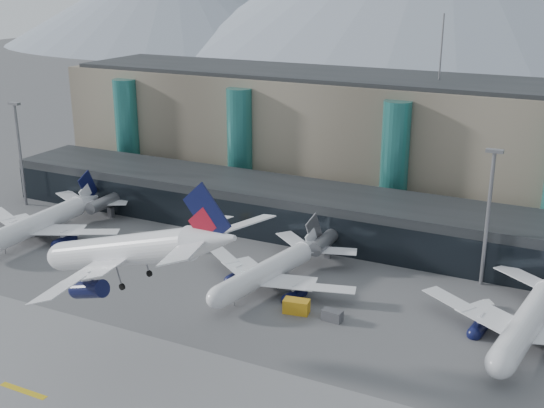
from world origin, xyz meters
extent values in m
plane|color=#515154|center=(0.00, 0.00, 0.00)|extent=(900.00, 900.00, 0.00)
cube|color=gold|center=(-20.00, -15.00, 0.05)|extent=(8.00, 1.00, 0.02)
cube|color=black|center=(0.00, 58.00, 5.00)|extent=(170.00, 18.00, 10.00)
cube|color=black|center=(0.00, 49.10, 4.00)|extent=(170.00, 0.40, 8.00)
cylinder|color=slate|center=(-55.00, 47.00, 4.20)|extent=(2.80, 14.00, 2.80)
cube|color=slate|center=(-55.00, 47.00, 1.20)|extent=(1.20, 1.20, 2.40)
cylinder|color=slate|center=(0.00, 47.00, 4.20)|extent=(2.80, 14.00, 2.80)
cube|color=slate|center=(0.00, 47.00, 1.20)|extent=(1.20, 1.20, 2.40)
cube|color=gray|center=(-25.00, 90.00, 15.00)|extent=(130.00, 30.00, 30.00)
cube|color=black|center=(-25.00, 90.00, 30.50)|extent=(123.50, 28.00, 1.00)
cylinder|color=#29736F|center=(-70.00, 74.00, 14.00)|extent=(6.40, 6.40, 28.00)
cylinder|color=#29736F|center=(-35.00, 74.00, 14.00)|extent=(6.40, 6.40, 28.00)
cylinder|color=#29736F|center=(5.00, 74.00, 14.00)|extent=(6.40, 6.40, 28.00)
cylinder|color=slate|center=(10.00, 90.00, 38.00)|extent=(0.40, 0.40, 16.00)
cylinder|color=slate|center=(-80.00, 45.00, 12.50)|extent=(0.70, 0.70, 25.00)
cube|color=slate|center=(-80.00, 45.00, 25.30)|extent=(3.00, 1.20, 0.60)
cylinder|color=slate|center=(30.00, 48.00, 12.50)|extent=(0.70, 0.70, 25.00)
cube|color=slate|center=(30.00, 48.00, 25.30)|extent=(3.00, 1.20, 0.60)
cylinder|color=white|center=(-9.00, -3.48, 20.13)|extent=(26.58, 7.91, 4.35)
ellipsoid|color=white|center=(-21.99, -1.67, 20.13)|extent=(6.62, 5.14, 4.35)
cone|color=white|center=(7.70, -5.79, 20.35)|extent=(8.02, 5.33, 4.35)
cube|color=white|center=(-8.43, -13.01, 19.41)|extent=(11.60, 19.78, 0.22)
cylinder|color=#0C1037|center=(-9.61, -10.58, 17.20)|extent=(5.52, 3.09, 2.39)
cube|color=white|center=(6.98, -10.99, 20.57)|extent=(6.87, 10.44, 0.17)
cube|color=white|center=(-5.86, 5.55, 19.41)|extent=(15.52, 19.19, 0.22)
cylinder|color=#0C1037|center=(-7.65, 3.52, 17.20)|extent=(5.52, 3.09, 2.39)
cube|color=white|center=(8.42, -0.60, 20.57)|extent=(8.75, 10.09, 0.17)
cube|color=#0C1037|center=(8.07, -5.84, 23.83)|extent=(6.47, 1.15, 7.65)
cube|color=maroon|center=(6.96, -5.69, 22.52)|extent=(4.34, 0.90, 4.18)
cylinder|color=slate|center=(-18.09, -2.22, 17.31)|extent=(0.18, 0.18, 3.48)
cylinder|color=black|center=(-18.09, -2.22, 15.78)|extent=(0.80, 0.38, 0.77)
cylinder|color=black|center=(-8.24, -6.21, 15.78)|extent=(1.04, 0.52, 0.99)
cylinder|color=black|center=(-7.53, -1.05, 15.78)|extent=(1.04, 0.52, 0.99)
cylinder|color=white|center=(-60.10, 31.00, 4.86)|extent=(4.91, 26.44, 4.37)
cone|color=white|center=(-60.45, 47.94, 5.08)|extent=(4.52, 7.62, 4.37)
cube|color=white|center=(-50.73, 33.08, 4.14)|extent=(19.71, 14.05, 0.22)
cylinder|color=#0C1037|center=(-52.95, 31.53, 1.92)|extent=(2.51, 5.32, 2.40)
cube|color=white|center=(-55.18, 48.05, 5.30)|extent=(10.38, 8.06, 0.17)
cube|color=white|center=(-69.54, 32.69, 4.14)|extent=(19.80, 13.45, 0.22)
cylinder|color=#0C1037|center=(-67.25, 31.23, 1.92)|extent=(2.51, 5.32, 2.40)
cube|color=white|center=(-65.72, 47.83, 5.30)|extent=(10.43, 7.77, 0.17)
cube|color=#0C1037|center=(-60.46, 48.31, 8.58)|extent=(0.40, 6.52, 7.69)
cube|color=white|center=(-60.43, 47.18, 7.27)|extent=(0.40, 4.37, 4.20)
cylinder|color=slate|center=(-59.90, 21.78, 2.03)|extent=(0.18, 0.18, 3.49)
cylinder|color=black|center=(-59.90, 21.78, 0.50)|extent=(0.29, 0.78, 0.77)
cylinder|color=black|center=(-57.50, 32.18, 0.50)|extent=(0.41, 1.00, 1.00)
cylinder|color=black|center=(-62.74, 32.07, 0.50)|extent=(0.41, 1.00, 1.00)
cylinder|color=white|center=(-4.49, 30.49, 4.46)|extent=(8.52, 24.47, 4.00)
ellipsoid|color=white|center=(-6.79, 18.64, 4.46)|extent=(5.00, 6.26, 4.00)
cone|color=white|center=(-1.54, 45.74, 4.66)|extent=(5.24, 7.54, 4.00)
cube|color=white|center=(4.31, 30.55, 3.80)|extent=(18.16, 9.87, 0.20)
cylinder|color=#0C1037|center=(2.01, 29.59, 1.76)|extent=(3.08, 5.16, 2.20)
cube|color=white|center=(3.20, 44.82, 4.86)|extent=(9.59, 5.93, 0.16)
cube|color=white|center=(-12.63, 33.83, 3.80)|extent=(17.41, 14.88, 0.20)
cylinder|color=#0C1037|center=(-10.86, 32.08, 1.76)|extent=(3.08, 5.16, 2.20)
cube|color=white|center=(-6.28, 46.66, 4.86)|extent=(9.15, 8.32, 0.16)
cube|color=slate|center=(-1.47, 46.08, 7.86)|extent=(1.37, 5.91, 7.05)
cube|color=white|center=(-1.67, 45.06, 6.66)|extent=(1.04, 3.98, 3.85)
cylinder|color=slate|center=(-6.10, 22.19, 1.86)|extent=(0.16, 0.16, 3.20)
cylinder|color=black|center=(-6.10, 22.19, 0.46)|extent=(0.38, 0.75, 0.71)
cylinder|color=black|center=(-1.94, 31.05, 0.46)|extent=(0.52, 0.96, 0.91)
cylinder|color=black|center=(-6.65, 31.97, 0.46)|extent=(0.52, 0.96, 0.91)
cylinder|color=white|center=(40.25, 31.00, 4.82)|extent=(7.77, 26.44, 4.32)
ellipsoid|color=white|center=(38.50, 18.07, 4.82)|extent=(5.10, 6.58, 4.32)
cube|color=white|center=(31.26, 34.09, 4.10)|extent=(19.11, 15.40, 0.22)
cylinder|color=#0C1037|center=(33.28, 32.32, 1.90)|extent=(3.05, 5.49, 2.38)
cube|color=white|center=(37.32, 48.32, 5.25)|extent=(10.05, 8.68, 0.17)
cylinder|color=slate|center=(39.03, 21.95, 2.01)|extent=(0.18, 0.18, 3.46)
cylinder|color=black|center=(39.03, 21.95, 0.49)|extent=(0.37, 0.80, 0.77)
cylinder|color=black|center=(37.83, 32.46, 0.49)|extent=(0.51, 1.03, 0.99)
cube|color=#C78D17|center=(-25.66, 38.18, 0.68)|extent=(1.97, 2.64, 1.36)
cube|color=#47474C|center=(10.56, 22.65, 0.94)|extent=(3.50, 2.05, 1.87)
cube|color=#47474C|center=(-66.84, 37.98, 0.86)|extent=(2.42, 3.39, 1.71)
cube|color=silver|center=(32.90, 38.58, 0.62)|extent=(2.23, 2.43, 1.23)
cube|color=#C78D17|center=(4.12, 22.53, 1.20)|extent=(4.64, 2.94, 2.40)
camera|label=1|loc=(46.27, -71.89, 54.06)|focal=45.00mm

